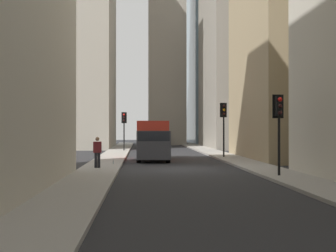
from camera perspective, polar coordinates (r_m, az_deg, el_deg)
name	(u,v)px	position (r m, az deg, el deg)	size (l,w,h in m)	color
ground_plane	(181,169)	(25.15, 1.64, -5.56)	(135.00, 135.00, 0.00)	#262628
sidewalk_right	(100,168)	(25.14, -8.68, -5.40)	(90.00, 2.20, 0.14)	gray
sidewalk_left	(259,168)	(25.93, 11.63, -5.24)	(90.00, 2.20, 0.14)	gray
building_left_midfar	(310,1)	(36.83, 17.67, 15.00)	(12.42, 10.00, 24.06)	#9E8966
building_left_far	(247,9)	(56.53, 10.08, 14.48)	(14.38, 10.50, 33.51)	gray
building_right_far	(71,15)	(56.00, -12.32, 13.75)	(13.54, 10.50, 31.84)	#A8A091
church_spire	(167,3)	(67.25, -0.18, 15.50)	(5.80, 5.80, 39.52)	gray
delivery_truck	(153,140)	(32.22, -2.00, -1.82)	(6.46, 2.25, 2.84)	red
sedan_red	(148,143)	(49.60, -2.52, -2.23)	(4.30, 1.78, 1.42)	maroon
traffic_light_foreground	(279,116)	(21.07, 14.03, 1.27)	(0.43, 0.52, 3.73)	black
traffic_light_midblock	(224,117)	(34.20, 7.15, 1.14)	(0.43, 0.52, 4.13)	black
traffic_light_far_junction	(124,122)	(44.61, -5.65, 0.48)	(0.43, 0.52, 3.81)	black
pedestrian	(97,151)	(24.82, -9.03, -3.17)	(0.26, 0.44, 1.69)	black
discarded_bottle	(113,162)	(27.33, -7.02, -4.62)	(0.07, 0.07, 0.27)	#999EA3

